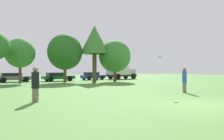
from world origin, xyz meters
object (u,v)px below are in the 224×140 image
Objects in this scene: frisbee at (160,57)px; delivery_truck_silver at (121,72)px; tree_2 at (65,52)px; parked_car_grey at (13,77)px; tree_4 at (115,56)px; parked_car_green at (58,76)px; person_thrower at (35,84)px; parked_car_blue at (93,76)px; tree_1 at (20,53)px; tree_3 at (95,40)px; person_catcher at (185,80)px.

frisbee is 23.61m from delivery_truck_silver.
tree_2 is 1.40× the size of parked_car_grey.
parked_car_green is at bearing 137.09° from tree_4.
person_thrower is 0.45× the size of parked_car_blue.
parked_car_green is at bearing 28.34° from tree_1.
delivery_truck_silver is at bearing 35.29° from tree_3.
frisbee is (7.35, -1.23, 1.52)m from person_thrower.
frisbee is (-2.44, -0.08, 1.49)m from person_catcher.
person_catcher is 0.32× the size of delivery_truck_silver.
frisbee is 0.04× the size of delivery_truck_silver.
tree_2 reaches higher than parked_car_green.
delivery_truck_silver is (5.25, 6.23, -2.20)m from tree_4.
frisbee reaches higher than parked_car_blue.
delivery_truck_silver is (18.59, 19.50, 0.39)m from person_thrower.
person_thrower is at bearing -113.53° from parked_car_green.
tree_1 is 9.22m from tree_3.
parked_car_grey is 1.15× the size of parked_car_blue.
person_catcher is 15.07m from tree_4.
person_thrower is 7.37× the size of frisbee.
parked_car_grey is 0.81× the size of delivery_truck_silver.
tree_2 is at bearing -162.82° from delivery_truck_silver.
person_thrower is 7.60m from frisbee.
tree_3 is 10.83m from delivery_truck_silver.
tree_3 reaches higher than person_thrower.
parked_car_blue is (11.83, 0.16, -0.00)m from parked_car_grey.
parked_car_green is (7.22, 18.96, -0.21)m from person_thrower.
parked_car_blue is at bearing 90.75° from tree_4.
tree_3 is 1.67× the size of parked_car_grey.
delivery_truck_silver is (11.37, 0.55, 0.60)m from parked_car_green.
tree_3 is 3.57m from tree_4.
tree_3 is 1.92× the size of parked_car_blue.
person_thrower is 26.94m from delivery_truck_silver.
parked_car_grey is at bearing -61.39° from person_catcher.
tree_2 is at bearing -7.33° from tree_1.
tree_4 reaches higher than parked_car_grey.
tree_3 is at bearing 59.43° from person_thrower.
tree_4 is at bearing -9.52° from tree_3.
tree_1 is at bearing 108.08° from frisbee.
tree_1 is at bearing -87.95° from parked_car_grey.
person_thrower is 0.39× the size of parked_car_grey.
delivery_truck_silver is at bearing 49.88° from tree_4.
parked_car_green is 0.83× the size of delivery_truck_silver.
frisbee is at bearing -2.81° from person_thrower.
tree_3 is at bearing 170.48° from tree_4.
person_catcher is 19.13m from tree_1.
parked_car_blue is at bearing -92.71° from person_catcher.
person_catcher is 2.86m from frisbee.
delivery_truck_silver is (17.16, -0.12, 0.60)m from parked_car_grey.
person_catcher is 20.27m from parked_car_green.
parked_car_grey is at bearing 105.85° from frisbee.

